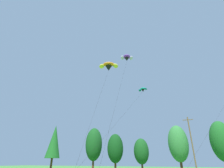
# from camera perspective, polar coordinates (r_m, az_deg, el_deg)

# --- Properties ---
(treeline_tree_a) EXTENTS (4.69, 4.69, 14.07)m
(treeline_tree_a) POSITION_cam_1_polar(r_m,az_deg,el_deg) (63.73, -18.48, -17.43)
(treeline_tree_a) COLOR #472D19
(treeline_tree_a) RESTS_ON ground_plane
(treeline_tree_b) EXTENTS (5.24, 5.24, 12.72)m
(treeline_tree_b) POSITION_cam_1_polar(r_m,az_deg,el_deg) (58.80, -5.99, -19.08)
(treeline_tree_b) COLOR #472D19
(treeline_tree_b) RESTS_ON ground_plane
(treeline_tree_c) EXTENTS (4.53, 4.53, 10.11)m
(treeline_tree_c) POSITION_cam_1_polar(r_m,az_deg,el_deg) (53.11, 1.09, -20.37)
(treeline_tree_c) COLOR #472D19
(treeline_tree_c) RESTS_ON ground_plane
(treeline_tree_d) EXTENTS (4.15, 4.15, 8.71)m
(treeline_tree_d) POSITION_cam_1_polar(r_m,az_deg,el_deg) (52.58, 9.61, -20.96)
(treeline_tree_d) COLOR #472D19
(treeline_tree_d) RESTS_ON ground_plane
(treeline_tree_e) EXTENTS (4.82, 4.82, 11.20)m
(treeline_tree_e) POSITION_cam_1_polar(r_m,az_deg,el_deg) (48.76, 20.92, -17.76)
(treeline_tree_e) COLOR #472D19
(treeline_tree_e) RESTS_ON ground_plane
(treeline_tree_f) EXTENTS (4.84, 4.84, 11.27)m
(treeline_tree_f) POSITION_cam_1_polar(r_m,az_deg,el_deg) (47.75, 32.40, -15.54)
(treeline_tree_f) COLOR #472D19
(treeline_tree_f) RESTS_ON ground_plane
(utility_pole) EXTENTS (2.20, 0.26, 11.74)m
(utility_pole) POSITION_cam_1_polar(r_m,az_deg,el_deg) (42.32, 24.82, -17.26)
(utility_pole) COLOR brown
(utility_pole) RESTS_ON ground_plane
(parafoil_kite_high_orange) EXTENTS (3.87, 12.35, 18.45)m
(parafoil_kite_high_orange) POSITION_cam_1_polar(r_m,az_deg,el_deg) (33.33, -1.13, 5.85)
(parafoil_kite_high_orange) COLOR orange
(parafoil_kite_mid_purple) EXTENTS (3.44, 18.04, 24.31)m
(parafoil_kite_mid_purple) POSITION_cam_1_polar(r_m,az_deg,el_deg) (41.03, 4.86, 8.54)
(parafoil_kite_mid_purple) COLOR purple
(parafoil_kite_low_teal) EXTENTS (3.54, 21.23, 16.26)m
(parafoil_kite_low_teal) POSITION_cam_1_polar(r_m,az_deg,el_deg) (39.40, 10.08, -1.87)
(parafoil_kite_low_teal) COLOR teal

